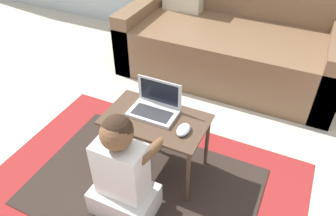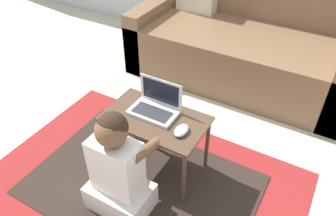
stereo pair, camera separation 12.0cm
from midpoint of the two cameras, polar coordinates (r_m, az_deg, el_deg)
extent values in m
plane|color=beige|center=(2.16, -0.40, -10.62)|extent=(16.00, 16.00, 0.00)
cube|color=maroon|center=(2.08, -5.91, -13.49)|extent=(1.87, 1.27, 0.01)
cube|color=#2D231E|center=(2.07, -5.92, -13.41)|extent=(1.35, 0.91, 0.00)
cube|color=brown|center=(2.99, 9.48, 9.70)|extent=(1.84, 0.93, 0.44)
cube|color=brown|center=(3.26, -4.97, 13.67)|extent=(0.16, 0.93, 0.56)
cube|color=brown|center=(2.90, 25.65, 6.49)|extent=(0.16, 0.93, 0.56)
cube|color=#4C3828|center=(1.89, -4.02, -2.06)|extent=(0.60, 0.36, 0.02)
cylinder|color=#4C3828|center=(2.06, -12.62, -6.83)|extent=(0.02, 0.02, 0.40)
cylinder|color=#4C3828|center=(1.86, 1.61, -12.14)|extent=(0.02, 0.02, 0.40)
cylinder|color=#4C3828|center=(2.24, -8.12, -1.84)|extent=(0.02, 0.02, 0.40)
cylinder|color=#4C3828|center=(2.05, 5.12, -6.07)|extent=(0.02, 0.02, 0.40)
cube|color=silver|center=(1.91, -4.38, -0.90)|extent=(0.28, 0.18, 0.02)
cube|color=#28282D|center=(1.89, -4.62, -0.91)|extent=(0.23, 0.11, 0.00)
cube|color=silver|center=(1.91, -3.28, 2.75)|extent=(0.28, 0.01, 0.17)
cube|color=black|center=(1.91, -3.34, 2.69)|extent=(0.24, 0.00, 0.14)
ellipsoid|color=#B2B7C1|center=(1.79, 0.78, -3.84)|extent=(0.07, 0.11, 0.03)
cube|color=silver|center=(1.94, -9.32, -15.47)|extent=(0.35, 0.24, 0.17)
cube|color=silver|center=(1.74, -10.17, -10.55)|extent=(0.26, 0.16, 0.34)
sphere|color=brown|center=(1.56, -11.17, -4.51)|extent=(0.16, 0.16, 0.16)
sphere|color=black|center=(1.56, -11.04, -3.90)|extent=(0.16, 0.16, 0.16)
cylinder|color=brown|center=(1.80, -11.57, -4.74)|extent=(0.06, 0.27, 0.13)
cylinder|color=brown|center=(1.70, -4.69, -7.24)|extent=(0.06, 0.27, 0.13)
camera|label=1|loc=(0.06, -91.84, -1.46)|focal=35.00mm
camera|label=2|loc=(0.06, 88.16, 1.46)|focal=35.00mm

